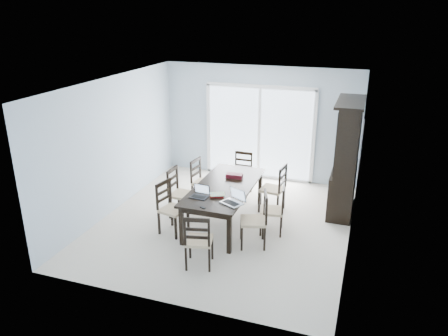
{
  "coord_description": "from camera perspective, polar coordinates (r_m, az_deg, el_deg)",
  "views": [
    {
      "loc": [
        2.36,
        -6.93,
        3.81
      ],
      "look_at": [
        -0.01,
        0.0,
        1.09
      ],
      "focal_mm": 35.0,
      "sensor_mm": 36.0,
      "label": 1
    }
  ],
  "objects": [
    {
      "name": "floor",
      "position": [
        8.25,
        0.07,
        -7.1
      ],
      "size": [
        5.0,
        5.0,
        0.0
      ],
      "primitive_type": "plane",
      "color": "beige",
      "rests_on": "ground"
    },
    {
      "name": "book_stack",
      "position": [
        7.49,
        -0.91,
        -3.53
      ],
      "size": [
        0.3,
        0.28,
        0.04
      ],
      "rotation": [
        0.0,
        0.0,
        0.31
      ],
      "color": "maroon",
      "rests_on": "dining_table"
    },
    {
      "name": "sliding_door",
      "position": [
        10.07,
        4.64,
        4.65
      ],
      "size": [
        2.52,
        0.05,
        2.18
      ],
      "color": "silver",
      "rests_on": "floor"
    },
    {
      "name": "railing",
      "position": [
        12.12,
        6.97,
        4.65
      ],
      "size": [
        4.5,
        0.06,
        1.1
      ],
      "primitive_type": "cube",
      "color": "#99999E",
      "rests_on": "balcony"
    },
    {
      "name": "game_box",
      "position": [
        8.28,
        1.36,
        -1.02
      ],
      "size": [
        0.32,
        0.17,
        0.08
      ],
      "primitive_type": "cube",
      "rotation": [
        0.0,
        0.0,
        0.06
      ],
      "color": "#4C0F1A",
      "rests_on": "dining_table"
    },
    {
      "name": "dining_table",
      "position": [
        7.96,
        0.07,
        -2.8
      ],
      "size": [
        1.0,
        2.2,
        0.75
      ],
      "color": "black",
      "rests_on": "floor"
    },
    {
      "name": "chair_end_near",
      "position": [
        6.66,
        -3.4,
        -8.87
      ],
      "size": [
        0.48,
        0.49,
        1.05
      ],
      "rotation": [
        0.0,
        0.0,
        0.23
      ],
      "color": "black",
      "rests_on": "floor"
    },
    {
      "name": "laptop_silver",
      "position": [
        7.2,
        1.01,
        -4.25
      ],
      "size": [
        0.42,
        0.38,
        0.24
      ],
      "rotation": [
        0.0,
        0.0,
        -0.47
      ],
      "color": "#B1B1B4",
      "rests_on": "dining_table"
    },
    {
      "name": "chair_left_mid",
      "position": [
        8.33,
        -6.04,
        -2.52
      ],
      "size": [
        0.44,
        0.43,
        1.1
      ],
      "rotation": [
        0.0,
        0.0,
        -1.62
      ],
      "color": "black",
      "rests_on": "floor"
    },
    {
      "name": "chair_end_far",
      "position": [
        9.32,
        2.39,
        -0.07
      ],
      "size": [
        0.4,
        0.41,
        1.04
      ],
      "rotation": [
        0.0,
        0.0,
        3.12
      ],
      "color": "black",
      "rests_on": "floor"
    },
    {
      "name": "china_hutch",
      "position": [
        8.63,
        15.66,
        1.12
      ],
      "size": [
        0.5,
        1.38,
        2.2
      ],
      "color": "black",
      "rests_on": "floor"
    },
    {
      "name": "balcony",
      "position": [
        11.37,
        5.77,
        0.45
      ],
      "size": [
        4.5,
        2.0,
        0.1
      ],
      "primitive_type": "cube",
      "color": "gray",
      "rests_on": "ground"
    },
    {
      "name": "chair_right_far",
      "position": [
        8.5,
        6.95,
        -2.03
      ],
      "size": [
        0.48,
        0.47,
        1.12
      ],
      "rotation": [
        0.0,
        0.0,
        1.45
      ],
      "color": "black",
      "rests_on": "floor"
    },
    {
      "name": "hot_tub",
      "position": [
        11.26,
        2.67,
        3.11
      ],
      "size": [
        1.8,
        1.61,
        0.93
      ],
      "rotation": [
        0.0,
        0.0,
        -0.01
      ],
      "color": "brown",
      "rests_on": "balcony"
    },
    {
      "name": "cell_phone",
      "position": [
        7.09,
        -2.8,
        -5.17
      ],
      "size": [
        0.11,
        0.09,
        0.01
      ],
      "primitive_type": "cube",
      "rotation": [
        0.0,
        0.0,
        -0.49
      ],
      "color": "black",
      "rests_on": "dining_table"
    },
    {
      "name": "laptop_dark",
      "position": [
        7.44,
        -3.29,
        -3.5
      ],
      "size": [
        0.31,
        0.23,
        0.2
      ],
      "rotation": [
        0.0,
        0.0,
        -0.08
      ],
      "color": "black",
      "rests_on": "dining_table"
    },
    {
      "name": "chair_right_mid",
      "position": [
        7.73,
        6.96,
        -4.75
      ],
      "size": [
        0.46,
        0.45,
        1.03
      ],
      "rotation": [
        0.0,
        0.0,
        1.73
      ],
      "color": "black",
      "rests_on": "floor"
    },
    {
      "name": "back_wall",
      "position": [
        10.04,
        4.71,
        5.85
      ],
      "size": [
        4.5,
        0.02,
        2.6
      ],
      "primitive_type": "cube",
      "color": "#ABBECD",
      "rests_on": "floor"
    },
    {
      "name": "wall_right",
      "position": [
        7.37,
        16.87,
        -0.43
      ],
      "size": [
        0.02,
        5.0,
        2.6
      ],
      "primitive_type": "cube",
      "color": "#ABBECD",
      "rests_on": "floor"
    },
    {
      "name": "chair_right_near",
      "position": [
        7.28,
        4.57,
        -5.97
      ],
      "size": [
        0.54,
        0.53,
        1.11
      ],
      "rotation": [
        0.0,
        0.0,
        1.89
      ],
      "color": "black",
      "rests_on": "floor"
    },
    {
      "name": "ceiling",
      "position": [
        7.42,
        0.08,
        11.01
      ],
      "size": [
        5.0,
        5.0,
        0.0
      ],
      "primitive_type": "plane",
      "rotation": [
        3.14,
        0.0,
        0.0
      ],
      "color": "white",
      "rests_on": "back_wall"
    },
    {
      "name": "chair_left_near",
      "position": [
        7.76,
        -7.23,
        -4.4
      ],
      "size": [
        0.5,
        0.49,
        1.09
      ],
      "rotation": [
        0.0,
        0.0,
        -1.79
      ],
      "color": "black",
      "rests_on": "floor"
    },
    {
      "name": "chair_left_far",
      "position": [
        8.9,
        -3.13,
        -1.09
      ],
      "size": [
        0.46,
        0.45,
        1.05
      ],
      "rotation": [
        0.0,
        0.0,
        -1.72
      ],
      "color": "black",
      "rests_on": "floor"
    },
    {
      "name": "wall_left",
      "position": [
        8.69,
        -14.13,
        2.98
      ],
      "size": [
        0.02,
        5.0,
        2.6
      ],
      "primitive_type": "cube",
      "color": "#ABBECD",
      "rests_on": "floor"
    }
  ]
}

